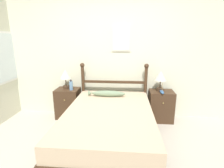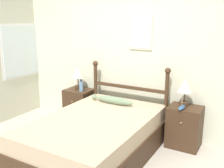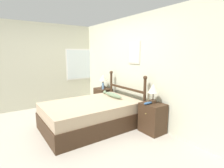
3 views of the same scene
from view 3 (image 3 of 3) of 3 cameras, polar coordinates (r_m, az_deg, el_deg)
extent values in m
plane|color=#B7AD9E|center=(4.03, -14.61, -14.59)|extent=(16.00, 16.00, 0.00)
cube|color=beige|center=(4.57, 5.48, 5.20)|extent=(6.40, 0.06, 2.55)
cube|color=beige|center=(4.34, 7.34, 10.13)|extent=(0.39, 0.02, 0.54)
cube|color=silver|center=(4.33, 7.22, 10.13)|extent=(0.33, 0.01, 0.48)
cube|color=beige|center=(5.74, -22.71, 5.45)|extent=(0.06, 6.40, 2.55)
cube|color=white|center=(6.14, -10.17, 6.36)|extent=(0.01, 1.04, 1.03)
cube|color=white|center=(6.13, -10.14, 6.36)|extent=(0.01, 0.96, 0.95)
cube|color=#3D2819|center=(4.06, -6.76, -11.42)|extent=(1.37, 2.07, 0.35)
cube|color=tan|center=(3.97, -6.85, -7.54)|extent=(1.33, 2.03, 0.23)
cylinder|color=#3D2819|center=(4.99, -0.25, -2.86)|extent=(0.06, 0.06, 1.08)
sphere|color=#3D2819|center=(4.89, -0.25, 3.81)|extent=(0.09, 0.09, 0.09)
cylinder|color=#3D2819|center=(4.02, 10.52, -6.22)|extent=(0.06, 0.06, 1.08)
sphere|color=#3D2819|center=(3.90, 10.79, 2.03)|extent=(0.09, 0.09, 0.09)
cube|color=#3D2819|center=(4.43, 4.58, -1.38)|extent=(1.31, 0.04, 0.05)
cube|color=#3D2819|center=(5.27, -2.94, -4.75)|extent=(0.48, 0.39, 0.63)
sphere|color=tan|center=(5.13, -4.93, -3.59)|extent=(0.02, 0.02, 0.02)
cube|color=#3D2819|center=(3.83, 13.09, -10.75)|extent=(0.48, 0.39, 0.63)
sphere|color=tan|center=(3.64, 10.95, -9.49)|extent=(0.02, 0.02, 0.02)
cylinder|color=#422D1E|center=(5.23, -2.87, -0.96)|extent=(0.13, 0.13, 0.06)
cylinder|color=#422D1E|center=(5.21, -2.88, 0.22)|extent=(0.02, 0.02, 0.15)
cone|color=beige|center=(5.19, -2.90, 2.08)|extent=(0.23, 0.23, 0.19)
cylinder|color=#422D1E|center=(3.77, 13.20, -5.56)|extent=(0.13, 0.13, 0.06)
cylinder|color=#422D1E|center=(3.75, 13.27, -3.94)|extent=(0.02, 0.02, 0.15)
cone|color=beige|center=(3.71, 13.38, -1.38)|extent=(0.23, 0.23, 0.19)
cylinder|color=#668CB2|center=(5.06, -2.95, -0.69)|extent=(0.07, 0.07, 0.18)
sphere|color=#333338|center=(5.04, -2.96, 0.54)|extent=(0.05, 0.05, 0.05)
ellipsoid|color=#335684|center=(3.65, 11.66, -6.13)|extent=(0.07, 0.23, 0.05)
cylinder|color=#997F56|center=(3.63, 11.72, -4.63)|extent=(0.01, 0.01, 0.15)
ellipsoid|color=gray|center=(4.32, 0.39, -3.65)|extent=(0.64, 0.13, 0.12)
cone|color=gray|center=(4.60, -2.15, -2.80)|extent=(0.07, 0.10, 0.10)
camera|label=1|loc=(3.17, -48.89, 6.52)|focal=28.00mm
camera|label=2|loc=(1.81, -70.57, 10.97)|focal=42.00mm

